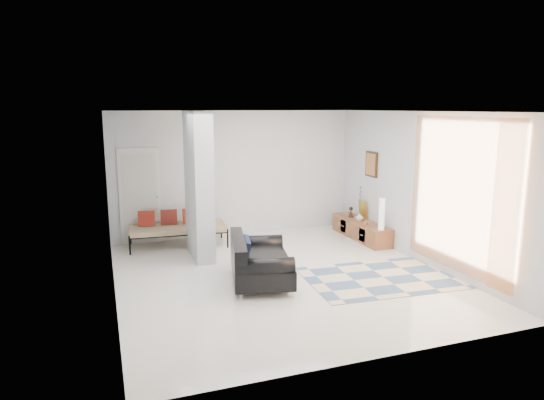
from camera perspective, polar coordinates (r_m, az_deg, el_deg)
name	(u,v)px	position (r m, az deg, el deg)	size (l,w,h in m)	color
floor	(282,276)	(8.48, 1.19, -8.91)	(6.00, 6.00, 0.00)	white
ceiling	(283,112)	(7.99, 1.26, 10.36)	(6.00, 6.00, 0.00)	white
wall_back	(235,174)	(10.94, -4.36, 3.11)	(6.00, 6.00, 0.00)	silver
wall_front	(379,243)	(5.49, 12.43, -4.92)	(6.00, 6.00, 0.00)	silver
wall_left	(110,207)	(7.61, -18.53, -0.84)	(6.00, 6.00, 0.00)	silver
wall_right	(420,187)	(9.44, 17.04, 1.42)	(6.00, 6.00, 0.00)	silver
partition_column	(199,186)	(9.35, -8.61, 1.69)	(0.35, 1.20, 2.80)	silver
hallway_door	(140,196)	(10.61, -15.27, 0.44)	(0.85, 0.06, 2.04)	white
curtain	(460,195)	(8.50, 21.22, 0.50)	(2.55, 2.55, 0.00)	orange
wall_art	(372,164)	(10.79, 11.63, 4.15)	(0.04, 0.45, 0.55)	#3D2610
media_console	(361,229)	(10.95, 10.44, -3.42)	(0.45, 1.91, 0.80)	brown
loveseat	(257,261)	(8.10, -1.77, -7.23)	(1.26, 1.76, 0.76)	silver
daybed	(177,227)	(10.33, -11.14, -3.12)	(2.04, 0.99, 0.77)	black
area_rug	(383,277)	(8.60, 12.95, -8.86)	(2.63, 1.76, 0.01)	beige
cylinder_lamp	(382,214)	(10.13, 12.77, -1.63)	(0.12, 0.12, 0.65)	white
bronze_figurine	(351,212)	(11.19, 9.26, -1.41)	(0.12, 0.12, 0.24)	black
vase	(360,217)	(10.85, 10.26, -2.00)	(0.17, 0.17, 0.17)	silver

